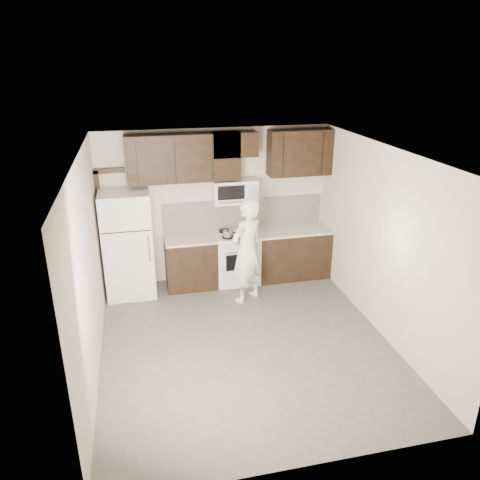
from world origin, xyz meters
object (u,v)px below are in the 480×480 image
object	(u,v)px
stove	(236,257)
microwave	(235,191)
person	(247,251)
refrigerator	(128,244)

from	to	relation	value
stove	microwave	xyz separation A→B (m)	(-0.00, 0.12, 1.19)
stove	microwave	distance (m)	1.20
stove	person	xyz separation A→B (m)	(0.02, -0.72, 0.42)
person	microwave	bearing A→B (deg)	-121.46
microwave	refrigerator	bearing A→B (deg)	-174.85
stove	microwave	bearing A→B (deg)	90.10
microwave	person	xyz separation A→B (m)	(0.02, -0.84, -0.77)
stove	microwave	size ratio (longest dim) A/B	1.24
stove	refrigerator	size ratio (longest dim) A/B	0.52
microwave	stove	bearing A→B (deg)	-89.90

